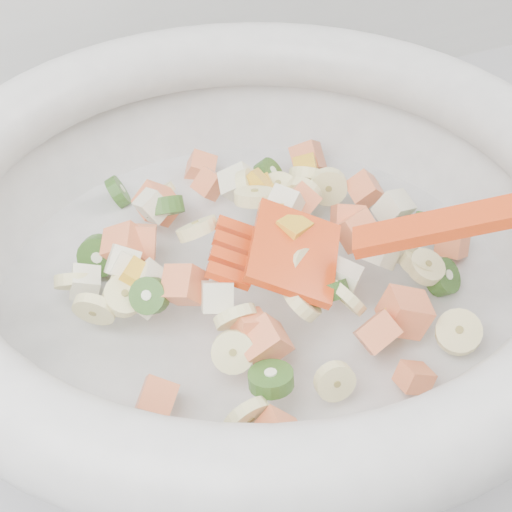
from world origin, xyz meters
name	(u,v)px	position (x,y,z in m)	size (l,w,h in m)	color
mixing_bowl	(257,236)	(0.18, 1.48, 0.97)	(0.44, 0.44, 0.16)	silver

